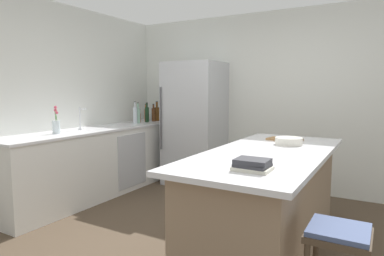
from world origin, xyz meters
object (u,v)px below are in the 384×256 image
gin_bottle (138,115)px  cutting_board (285,139)px  cookbook_stack (252,165)px  mixing_bowl (289,141)px  sink_faucet (81,118)px  hot_sauce_bottle (139,117)px  flower_vase (56,125)px  soda_bottle (135,115)px  bar_stool (338,247)px  vinegar_bottle (146,115)px  syrup_bottle (154,114)px  whiskey_bottle (157,113)px  wine_bottle (147,114)px  kitchen_island (267,202)px

gin_bottle → cutting_board: (2.50, -0.61, -0.12)m
cookbook_stack → mixing_bowl: cookbook_stack is taller
sink_faucet → cutting_board: size_ratio=0.82×
mixing_bowl → hot_sauce_bottle: bearing=159.7°
gin_bottle → flower_vase: bearing=-91.1°
flower_vase → gin_bottle: size_ratio=1.03×
soda_bottle → gin_bottle: bearing=96.4°
bar_stool → cutting_board: size_ratio=1.79×
sink_faucet → vinegar_bottle: size_ratio=1.03×
vinegar_bottle → cutting_board: (2.57, -0.90, -0.11)m
flower_vase → syrup_bottle: size_ratio=1.16×
sink_faucet → mixing_bowl: size_ratio=1.13×
cookbook_stack → mixing_bowl: size_ratio=0.94×
whiskey_bottle → cookbook_stack: size_ratio=1.33×
syrup_bottle → wine_bottle: bearing=-87.1°
gin_bottle → mixing_bowl: size_ratio=1.24×
bar_stool → soda_bottle: bearing=148.0°
kitchen_island → bar_stool: 1.02m
vinegar_bottle → mixing_bowl: vinegar_bottle is taller
wine_bottle → mixing_bowl: wine_bottle is taller
kitchen_island → mixing_bowl: 0.67m
syrup_bottle → gin_bottle: bearing=-93.3°
cookbook_stack → cutting_board: size_ratio=0.68×
syrup_bottle → hot_sauce_bottle: (-0.08, -0.28, -0.04)m
bar_stool → mixing_bowl: bearing=117.0°
syrup_bottle → flower_vase: bearing=-91.6°
mixing_bowl → soda_bottle: bearing=162.8°
gin_bottle → mixing_bowl: (2.62, -0.89, -0.10)m
vinegar_bottle → soda_bottle: (0.08, -0.37, 0.02)m
flower_vase → wine_bottle: 1.71m
kitchen_island → soda_bottle: 2.90m
vinegar_bottle → cutting_board: vinegar_bottle is taller
vinegar_bottle → whiskey_bottle: bearing=64.5°
flower_vase → cookbook_stack: 2.76m
syrup_bottle → vinegar_bottle: size_ratio=1.00×
whiskey_bottle → hot_sauce_bottle: (-0.08, -0.38, -0.05)m
hot_sauce_bottle → bar_stool: bearing=-33.8°
bar_stool → whiskey_bottle: 4.15m
vinegar_bottle → hot_sauce_bottle: (0.01, -0.19, -0.03)m
soda_bottle → sink_faucet: bearing=-94.7°
sink_faucet → gin_bottle: (0.07, 1.10, -0.03)m
sink_faucet → hot_sauce_bottle: size_ratio=1.49×
syrup_bottle → wine_bottle: size_ratio=0.91×
kitchen_island → mixing_bowl: bearing=81.6°
gin_bottle → syrup_bottle: bearing=86.7°
whiskey_bottle → gin_bottle: whiskey_bottle is taller
syrup_bottle → soda_bottle: bearing=-91.6°
mixing_bowl → kitchen_island: bearing=-98.4°
vinegar_bottle → gin_bottle: size_ratio=0.88×
wine_bottle → whiskey_bottle: bearing=91.9°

